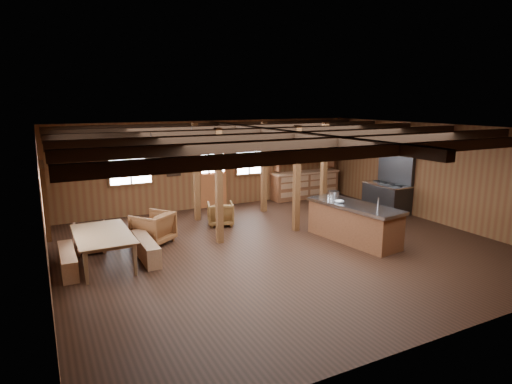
{
  "coord_description": "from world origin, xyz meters",
  "views": [
    {
      "loc": [
        -4.98,
        -8.33,
        3.42
      ],
      "look_at": [
        -0.1,
        1.2,
        1.13
      ],
      "focal_mm": 30.0,
      "sensor_mm": 36.0,
      "label": 1
    }
  ],
  "objects_px": {
    "kitchen_island": "(354,222)",
    "armchair_b": "(220,214)",
    "armchair_a": "(153,228)",
    "armchair_c": "(90,237)",
    "dining_table": "(106,249)",
    "commercial_range": "(388,192)"
  },
  "relations": [
    {
      "from": "dining_table",
      "to": "armchair_b",
      "type": "relative_size",
      "value": 2.8
    },
    {
      "from": "dining_table",
      "to": "commercial_range",
      "type": "bearing_deg",
      "value": -86.4
    },
    {
      "from": "kitchen_island",
      "to": "armchair_a",
      "type": "distance_m",
      "value": 4.93
    },
    {
      "from": "kitchen_island",
      "to": "armchair_c",
      "type": "distance_m",
      "value": 6.28
    },
    {
      "from": "kitchen_island",
      "to": "commercial_range",
      "type": "relative_size",
      "value": 1.4
    },
    {
      "from": "kitchen_island",
      "to": "commercial_range",
      "type": "bearing_deg",
      "value": 23.85
    },
    {
      "from": "kitchen_island",
      "to": "armchair_b",
      "type": "xyz_separation_m",
      "value": [
        -2.4,
        2.79,
        -0.16
      ]
    },
    {
      "from": "commercial_range",
      "to": "armchair_c",
      "type": "relative_size",
      "value": 2.56
    },
    {
      "from": "kitchen_island",
      "to": "dining_table",
      "type": "xyz_separation_m",
      "value": [
        -5.7,
        1.15,
        -0.13
      ]
    },
    {
      "from": "commercial_range",
      "to": "armchair_a",
      "type": "bearing_deg",
      "value": 177.74
    },
    {
      "from": "armchair_a",
      "to": "dining_table",
      "type": "bearing_deg",
      "value": 0.2
    },
    {
      "from": "kitchen_island",
      "to": "armchair_c",
      "type": "bearing_deg",
      "value": 151.44
    },
    {
      "from": "armchair_a",
      "to": "armchair_b",
      "type": "xyz_separation_m",
      "value": [
        2.06,
        0.71,
        -0.06
      ]
    },
    {
      "from": "armchair_a",
      "to": "armchair_c",
      "type": "bearing_deg",
      "value": -40.13
    },
    {
      "from": "commercial_range",
      "to": "armchair_a",
      "type": "height_order",
      "value": "commercial_range"
    },
    {
      "from": "commercial_range",
      "to": "armchair_c",
      "type": "distance_m",
      "value": 8.76
    },
    {
      "from": "armchair_a",
      "to": "kitchen_island",
      "type": "bearing_deg",
      "value": 117.9
    },
    {
      "from": "armchair_c",
      "to": "commercial_range",
      "type": "bearing_deg",
      "value": -177.28
    },
    {
      "from": "armchair_b",
      "to": "dining_table",
      "type": "bearing_deg",
      "value": 43.62
    },
    {
      "from": "kitchen_island",
      "to": "dining_table",
      "type": "relative_size",
      "value": 1.31
    },
    {
      "from": "dining_table",
      "to": "armchair_a",
      "type": "distance_m",
      "value": 1.55
    },
    {
      "from": "armchair_b",
      "to": "armchair_a",
      "type": "bearing_deg",
      "value": 35.99
    }
  ]
}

